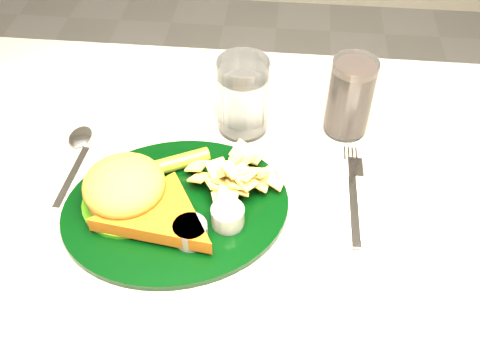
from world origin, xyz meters
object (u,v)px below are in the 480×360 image
object	(u,v)px
fork_napkin	(354,205)
water_glass	(243,96)
table	(238,335)
dinner_plate	(174,193)
cola_glass	(350,97)

from	to	relation	value
fork_napkin	water_glass	bearing A→B (deg)	137.32
table	dinner_plate	xyz separation A→B (m)	(-0.09, -0.01, 0.41)
dinner_plate	water_glass	bearing A→B (deg)	50.28
cola_glass	dinner_plate	bearing A→B (deg)	-140.60
dinner_plate	fork_napkin	bearing A→B (deg)	-10.84
table	fork_napkin	bearing A→B (deg)	6.76
table	fork_napkin	xyz separation A→B (m)	(0.16, 0.02, 0.38)
dinner_plate	water_glass	world-z (taller)	water_glass
cola_glass	fork_napkin	bearing A→B (deg)	-87.62
dinner_plate	table	bearing A→B (deg)	-11.16
table	water_glass	xyz separation A→B (m)	(-0.01, 0.18, 0.44)
water_glass	fork_napkin	bearing A→B (deg)	-42.29
dinner_plate	cola_glass	world-z (taller)	cola_glass
table	cola_glass	distance (m)	0.50
water_glass	cola_glass	distance (m)	0.17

